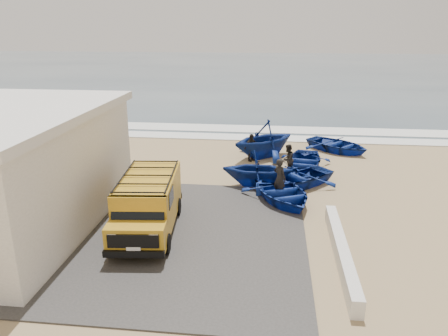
{
  "coord_description": "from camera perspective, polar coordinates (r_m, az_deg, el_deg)",
  "views": [
    {
      "loc": [
        2.75,
        -15.43,
        7.02
      ],
      "look_at": [
        0.74,
        2.05,
        1.2
      ],
      "focal_mm": 35.0,
      "sensor_mm": 36.0,
      "label": 1
    }
  ],
  "objects": [
    {
      "name": "boat_near_right",
      "position": [
        20.01,
        8.91,
        -1.2
      ],
      "size": [
        4.94,
        4.74,
        0.83
      ],
      "primitive_type": "imported",
      "rotation": [
        0.0,
        0.0,
        -0.91
      ],
      "color": "navy",
      "rests_on": "ground"
    },
    {
      "name": "van",
      "position": [
        15.55,
        -9.92,
        -4.4
      ],
      "size": [
        2.3,
        4.89,
        2.03
      ],
      "rotation": [
        0.0,
        0.0,
        0.1
      ],
      "color": "gold",
      "rests_on": "ground"
    },
    {
      "name": "boat_far_right",
      "position": [
        26.04,
        14.59,
        2.95
      ],
      "size": [
        4.61,
        4.49,
        0.78
      ],
      "primitive_type": "imported",
      "rotation": [
        0.0,
        0.0,
        0.86
      ],
      "color": "navy",
      "rests_on": "ground"
    },
    {
      "name": "boat_near_left",
      "position": [
        18.23,
        7.57,
        -3.18
      ],
      "size": [
        4.02,
        4.58,
        0.79
      ],
      "primitive_type": "imported",
      "rotation": [
        0.0,
        0.0,
        0.42
      ],
      "color": "navy",
      "rests_on": "ground"
    },
    {
      "name": "fisherman_front",
      "position": [
        18.45,
        7.29,
        -1.34
      ],
      "size": [
        0.74,
        0.73,
        1.73
      ],
      "primitive_type": "imported",
      "rotation": [
        0.0,
        0.0,
        2.37
      ],
      "color": "black",
      "rests_on": "ground"
    },
    {
      "name": "surf_wash",
      "position": [
        30.86,
        1.29,
        5.19
      ],
      "size": [
        180.0,
        2.2,
        0.04
      ],
      "primitive_type": "cube",
      "color": "white",
      "rests_on": "ground"
    },
    {
      "name": "surf_line",
      "position": [
        28.44,
        0.82,
        4.07
      ],
      "size": [
        180.0,
        1.6,
        0.06
      ],
      "primitive_type": "cube",
      "color": "white",
      "rests_on": "ground"
    },
    {
      "name": "parapet",
      "position": [
        14.32,
        15.06,
        -10.49
      ],
      "size": [
        0.35,
        6.0,
        0.55
      ],
      "primitive_type": "cube",
      "color": "silver",
      "rests_on": "ground"
    },
    {
      "name": "slab",
      "position": [
        15.87,
        -11.7,
        -8.27
      ],
      "size": [
        12.0,
        10.0,
        0.05
      ],
      "primitive_type": "cube",
      "color": "#3F3D3A",
      "rests_on": "ground"
    },
    {
      "name": "fisherman_middle",
      "position": [
        21.5,
        8.32,
        1.14
      ],
      "size": [
        0.81,
        0.89,
        1.49
      ],
      "primitive_type": "imported",
      "rotation": [
        0.0,
        0.0,
        -1.99
      ],
      "color": "black",
      "rests_on": "ground"
    },
    {
      "name": "ground",
      "position": [
        17.17,
        -3.25,
        -5.86
      ],
      "size": [
        160.0,
        160.0,
        0.0
      ],
      "primitive_type": "plane",
      "color": "tan"
    },
    {
      "name": "fisherman_back",
      "position": [
        23.34,
        3.54,
        2.68
      ],
      "size": [
        0.88,
        0.87,
        1.49
      ],
      "primitive_type": "imported",
      "rotation": [
        0.0,
        0.0,
        0.78
      ],
      "color": "black",
      "rests_on": "ground"
    },
    {
      "name": "boat_mid_left",
      "position": [
        19.68,
        4.4,
        -0.1
      ],
      "size": [
        3.16,
        2.73,
        1.65
      ],
      "primitive_type": "imported",
      "rotation": [
        0.0,
        0.0,
        1.58
      ],
      "color": "navy",
      "rests_on": "ground"
    },
    {
      "name": "boat_far_left",
      "position": [
        24.1,
        5.24,
        3.84
      ],
      "size": [
        5.17,
        5.12,
        2.06
      ],
      "primitive_type": "imported",
      "rotation": [
        0.0,
        0.0,
        -0.85
      ],
      "color": "navy",
      "rests_on": "ground"
    },
    {
      "name": "ocean",
      "position": [
        71.82,
        4.44,
        12.64
      ],
      "size": [
        180.0,
        88.0,
        0.01
      ],
      "primitive_type": "cube",
      "color": "#385166",
      "rests_on": "ground"
    },
    {
      "name": "boat_mid_right",
      "position": [
        22.52,
        10.27,
        0.86
      ],
      "size": [
        3.26,
        4.12,
        0.77
      ],
      "primitive_type": "imported",
      "rotation": [
        0.0,
        0.0,
        -0.18
      ],
      "color": "navy",
      "rests_on": "ground"
    }
  ]
}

